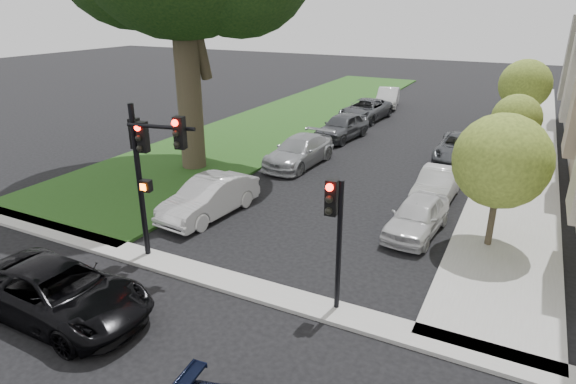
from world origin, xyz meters
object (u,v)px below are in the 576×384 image
at_px(car_cross_near, 59,292).
at_px(car_parked_8, 365,110).
at_px(traffic_signal_secondary, 335,222).
at_px(car_parked_5, 209,197).
at_px(car_parked_0, 417,216).
at_px(car_parked_7, 342,126).
at_px(car_parked_2, 460,148).
at_px(small_tree_b, 516,118).
at_px(car_parked_6, 299,151).
at_px(small_tree_a, 501,161).
at_px(car_parked_9, 388,97).
at_px(car_parked_1, 437,185).
at_px(small_tree_c, 525,85).
at_px(traffic_signal_main, 147,156).

relative_size(car_cross_near, car_parked_8, 0.98).
distance_m(traffic_signal_secondary, car_parked_5, 7.90).
relative_size(car_parked_0, car_parked_7, 0.86).
relative_size(car_parked_2, car_parked_8, 0.93).
bearing_deg(small_tree_b, traffic_signal_secondary, -101.87).
bearing_deg(car_parked_6, car_parked_0, -32.44).
bearing_deg(car_parked_8, small_tree_a, -54.73).
relative_size(traffic_signal_secondary, car_parked_6, 0.74).
xyz_separation_m(small_tree_a, car_parked_2, (-2.46, 9.96, -2.41)).
bearing_deg(car_parked_9, car_parked_6, -100.04).
relative_size(car_parked_0, car_parked_2, 0.80).
relative_size(small_tree_a, small_tree_b, 1.27).
distance_m(traffic_signal_secondary, car_parked_2, 15.96).
relative_size(car_parked_2, car_parked_5, 1.09).
bearing_deg(car_parked_1, traffic_signal_secondary, -93.71).
distance_m(small_tree_c, traffic_signal_secondary, 23.75).
bearing_deg(car_parked_9, car_parked_8, -101.51).
distance_m(small_tree_b, car_parked_0, 10.90).
height_order(car_parked_0, car_parked_5, car_parked_5).
distance_m(traffic_signal_secondary, car_parked_9, 29.28).
distance_m(car_parked_0, car_parked_2, 10.00).
xyz_separation_m(small_tree_b, traffic_signal_secondary, (-3.42, -16.28, 0.20)).
xyz_separation_m(small_tree_c, traffic_signal_secondary, (-3.42, -23.50, -0.51)).
height_order(car_cross_near, car_parked_9, car_parked_9).
distance_m(traffic_signal_main, car_parked_1, 12.18).
bearing_deg(small_tree_b, car_cross_near, -116.17).
relative_size(traffic_signal_main, car_parked_1, 1.25).
height_order(small_tree_b, car_parked_2, small_tree_b).
distance_m(small_tree_a, car_parked_6, 11.41).
distance_m(car_parked_5, car_parked_7, 13.40).
bearing_deg(traffic_signal_main, small_tree_b, 59.42).
distance_m(car_cross_near, car_parked_9, 32.02).
bearing_deg(car_parked_1, car_parked_5, -141.03).
distance_m(car_cross_near, car_parked_8, 26.43).
distance_m(car_parked_5, car_parked_6, 7.46).
relative_size(traffic_signal_secondary, car_parked_9, 0.83).
bearing_deg(traffic_signal_secondary, car_parked_5, 150.96).
xyz_separation_m(small_tree_a, car_parked_7, (-9.70, 11.27, -2.31)).
relative_size(car_parked_6, car_parked_7, 1.10).
height_order(car_parked_2, car_parked_8, car_parked_8).
height_order(small_tree_a, small_tree_b, small_tree_a).
distance_m(traffic_signal_main, car_parked_5, 4.64).
relative_size(car_cross_near, car_parked_7, 1.13).
bearing_deg(small_tree_c, small_tree_b, -90.00).
xyz_separation_m(traffic_signal_secondary, car_cross_near, (-6.33, -3.56, -1.91)).
xyz_separation_m(car_parked_0, car_parked_6, (-7.33, 5.37, 0.06)).
height_order(car_parked_5, car_parked_8, car_parked_5).
bearing_deg(car_parked_9, car_cross_near, -100.31).
bearing_deg(traffic_signal_main, small_tree_c, 67.75).
distance_m(traffic_signal_main, car_parked_8, 23.01).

